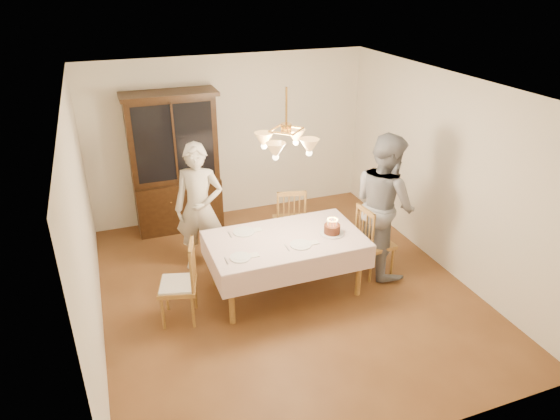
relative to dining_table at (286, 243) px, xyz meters
name	(u,v)px	position (x,y,z in m)	size (l,w,h in m)	color
ground	(285,289)	(0.00, 0.00, -0.68)	(5.00, 5.00, 0.00)	brown
room_shell	(286,176)	(0.00, 0.00, 0.90)	(5.00, 5.00, 5.00)	white
dining_table	(286,243)	(0.00, 0.00, 0.00)	(1.90, 1.10, 0.76)	olive
china_hutch	(175,165)	(-0.95, 2.25, 0.36)	(1.38, 0.54, 2.16)	black
chair_far_side	(289,222)	(0.42, 0.95, -0.24)	(0.52, 0.51, 1.00)	olive
chair_left_end	(178,286)	(-1.36, -0.12, -0.23)	(0.52, 0.53, 1.00)	olive
chair_right_end	(374,244)	(1.25, -0.03, -0.24)	(0.45, 0.47, 1.00)	olive
elderly_woman	(199,209)	(-0.87, 0.92, 0.21)	(0.65, 0.43, 1.78)	beige
adult_in_grey	(384,204)	(1.41, 0.06, 0.28)	(0.93, 0.73, 1.92)	slate
birthday_cake	(332,230)	(0.58, -0.10, 0.13)	(0.30, 0.30, 0.21)	white
place_setting_near_left	(242,257)	(-0.64, -0.26, 0.08)	(0.39, 0.24, 0.02)	white
place_setting_near_right	(302,245)	(0.12, -0.23, 0.08)	(0.41, 0.26, 0.02)	white
place_setting_far_left	(245,232)	(-0.43, 0.32, 0.08)	(0.42, 0.27, 0.02)	white
chandelier	(286,143)	(0.00, 0.00, 1.29)	(0.62, 0.62, 0.73)	#BF8C3F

